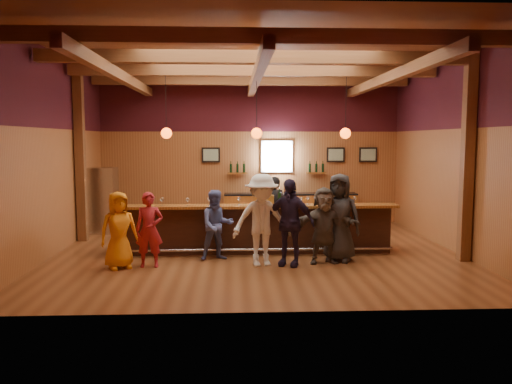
% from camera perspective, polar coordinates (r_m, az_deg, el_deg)
% --- Properties ---
extents(room, '(9.04, 9.00, 4.52)m').
position_cam_1_polar(room, '(11.27, 0.06, 9.33)').
color(room, brown).
rests_on(room, ground).
extents(bar_counter, '(6.30, 1.07, 1.11)m').
position_cam_1_polar(bar_counter, '(11.52, 0.12, -4.18)').
color(bar_counter, black).
rests_on(bar_counter, ground).
extents(back_bar_cabinet, '(4.00, 0.52, 0.95)m').
position_cam_1_polar(back_bar_cabinet, '(15.14, 3.96, -1.92)').
color(back_bar_cabinet, brown).
rests_on(back_bar_cabinet, ground).
extents(window, '(0.95, 0.09, 0.95)m').
position_cam_1_polar(window, '(15.19, 2.40, 4.08)').
color(window, silver).
rests_on(window, room).
extents(framed_pictures, '(5.35, 0.05, 0.45)m').
position_cam_1_polar(framed_pictures, '(15.28, 5.66, 4.25)').
color(framed_pictures, black).
rests_on(framed_pictures, room).
extents(wine_shelves, '(3.00, 0.18, 0.30)m').
position_cam_1_polar(wine_shelves, '(15.14, 2.42, 2.45)').
color(wine_shelves, brown).
rests_on(wine_shelves, room).
extents(pendant_lights, '(4.24, 0.24, 1.37)m').
position_cam_1_polar(pendant_lights, '(11.19, 0.07, 6.77)').
color(pendant_lights, black).
rests_on(pendant_lights, room).
extents(stainless_fridge, '(0.70, 0.70, 1.80)m').
position_cam_1_polar(stainless_fridge, '(14.33, -17.04, -0.91)').
color(stainless_fridge, silver).
rests_on(stainless_fridge, ground).
extents(customer_orange, '(0.90, 0.79, 1.54)m').
position_cam_1_polar(customer_orange, '(10.29, -15.40, -4.22)').
color(customer_orange, orange).
rests_on(customer_orange, ground).
extents(customer_redvest, '(0.56, 0.38, 1.52)m').
position_cam_1_polar(customer_redvest, '(10.26, -12.10, -4.23)').
color(customer_redvest, maroon).
rests_on(customer_redvest, ground).
extents(customer_denim, '(0.84, 0.73, 1.50)m').
position_cam_1_polar(customer_denim, '(10.65, -4.49, -3.79)').
color(customer_denim, '#4F5E9E').
rests_on(customer_denim, ground).
extents(customer_white, '(1.31, 0.89, 1.87)m').
position_cam_1_polar(customer_white, '(10.11, 0.67, -3.23)').
color(customer_white, silver).
rests_on(customer_white, ground).
extents(customer_navy, '(1.13, 0.81, 1.78)m').
position_cam_1_polar(customer_navy, '(10.15, 3.78, -3.48)').
color(customer_navy, '#231B37').
rests_on(customer_navy, ground).
extents(customer_brown, '(1.50, 0.56, 1.59)m').
position_cam_1_polar(customer_brown, '(10.42, 7.77, -3.80)').
color(customer_brown, '#4F473F').
rests_on(customer_brown, ground).
extents(customer_dark, '(1.07, 0.90, 1.85)m').
position_cam_1_polar(customer_dark, '(10.65, 9.47, -2.89)').
color(customer_dark, '#2B2B2E').
rests_on(customer_dark, ground).
extents(bartender, '(0.69, 0.56, 1.64)m').
position_cam_1_polar(bartender, '(12.67, 2.13, -1.89)').
color(bartender, black).
rests_on(bartender, ground).
extents(ice_bucket, '(0.20, 0.20, 0.21)m').
position_cam_1_polar(ice_bucket, '(11.19, 1.57, -0.89)').
color(ice_bucket, brown).
rests_on(ice_bucket, bar_counter).
extents(bottle_a, '(0.08, 0.08, 0.36)m').
position_cam_1_polar(bottle_a, '(11.27, 2.69, -0.67)').
color(bottle_a, black).
rests_on(bottle_a, bar_counter).
extents(bottle_b, '(0.07, 0.07, 0.33)m').
position_cam_1_polar(bottle_b, '(11.31, 4.18, -0.71)').
color(bottle_b, black).
rests_on(bottle_b, bar_counter).
extents(glass_a, '(0.08, 0.08, 0.18)m').
position_cam_1_polar(glass_a, '(11.29, -12.07, -0.84)').
color(glass_a, silver).
rests_on(glass_a, bar_counter).
extents(glass_b, '(0.08, 0.08, 0.19)m').
position_cam_1_polar(glass_b, '(11.12, -10.69, -0.88)').
color(glass_b, silver).
rests_on(glass_b, bar_counter).
extents(glass_c, '(0.08, 0.08, 0.18)m').
position_cam_1_polar(glass_c, '(11.08, -7.81, -0.90)').
color(glass_c, silver).
rests_on(glass_c, bar_counter).
extents(glass_d, '(0.09, 0.09, 0.20)m').
position_cam_1_polar(glass_d, '(11.04, -5.36, -0.82)').
color(glass_d, silver).
rests_on(glass_d, bar_counter).
extents(glass_e, '(0.08, 0.08, 0.18)m').
position_cam_1_polar(glass_e, '(11.14, -1.95, -0.81)').
color(glass_e, silver).
rests_on(glass_e, bar_counter).
extents(glass_f, '(0.08, 0.08, 0.17)m').
position_cam_1_polar(glass_f, '(11.16, 5.16, -0.84)').
color(glass_f, silver).
rests_on(glass_f, bar_counter).
extents(glass_g, '(0.08, 0.08, 0.19)m').
position_cam_1_polar(glass_g, '(11.26, 5.96, -0.74)').
color(glass_g, silver).
rests_on(glass_g, bar_counter).
extents(glass_h, '(0.08, 0.08, 0.18)m').
position_cam_1_polar(glass_h, '(11.41, 11.23, -0.76)').
color(glass_h, silver).
rests_on(glass_h, bar_counter).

